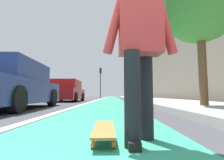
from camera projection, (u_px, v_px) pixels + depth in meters
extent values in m
plane|color=#38383D|center=(109.00, 102.00, 10.46)|extent=(80.00, 80.00, 0.00)
cube|color=#288466|center=(111.00, 98.00, 24.40)|extent=(56.00, 2.01, 0.00)
cube|color=silver|center=(101.00, 99.00, 20.42)|extent=(52.00, 0.16, 0.01)
cube|color=#9E9B93|center=(140.00, 98.00, 18.42)|extent=(52.00, 3.20, 0.15)
cube|color=#71685C|center=(155.00, 51.00, 22.95)|extent=(40.00, 1.20, 12.76)
cylinder|color=orange|center=(97.00, 129.00, 1.97)|extent=(0.07, 0.03, 0.07)
cylinder|color=orange|center=(112.00, 129.00, 1.97)|extent=(0.07, 0.03, 0.07)
cylinder|color=orange|center=(93.00, 144.00, 1.37)|extent=(0.07, 0.03, 0.07)
cylinder|color=orange|center=(114.00, 144.00, 1.37)|extent=(0.07, 0.03, 0.07)
cube|color=silver|center=(104.00, 125.00, 1.97)|extent=(0.06, 0.12, 0.02)
cube|color=silver|center=(103.00, 138.00, 1.38)|extent=(0.06, 0.12, 0.02)
cube|color=olive|center=(104.00, 128.00, 1.68)|extent=(0.85, 0.23, 0.02)
cylinder|color=black|center=(132.00, 98.00, 1.43)|extent=(0.14, 0.14, 0.82)
cylinder|color=black|center=(146.00, 98.00, 1.69)|extent=(0.14, 0.14, 0.82)
cube|color=black|center=(133.00, 143.00, 1.40)|extent=(0.26, 0.11, 0.07)
cube|color=#B22D2D|center=(140.00, 24.00, 1.62)|extent=(0.25, 0.41, 0.60)
cylinder|color=#B22D2D|center=(115.00, 23.00, 1.61)|extent=(0.10, 0.24, 0.60)
cylinder|color=#B22D2D|center=(165.00, 24.00, 1.62)|extent=(0.10, 0.24, 0.60)
cube|color=navy|center=(11.00, 92.00, 5.32)|extent=(4.39, 2.04, 0.70)
cube|color=navy|center=(10.00, 71.00, 5.23)|extent=(2.45, 1.80, 0.60)
cube|color=#4C606B|center=(27.00, 75.00, 6.41)|extent=(0.11, 1.62, 0.51)
cylinder|color=black|center=(7.00, 98.00, 6.60)|extent=(0.67, 0.25, 0.67)
cylinder|color=black|center=(52.00, 98.00, 6.67)|extent=(0.67, 0.25, 0.67)
cylinder|color=black|center=(17.00, 99.00, 4.01)|extent=(0.67, 0.25, 0.67)
cube|color=maroon|center=(67.00, 94.00, 11.71)|extent=(4.26, 1.79, 0.70)
cube|color=maroon|center=(67.00, 85.00, 11.62)|extent=(2.35, 1.62, 0.60)
cube|color=#4C606B|center=(71.00, 85.00, 12.78)|extent=(0.06, 1.53, 0.51)
cylinder|color=black|center=(61.00, 97.00, 13.00)|extent=(0.60, 0.23, 0.60)
cylinder|color=black|center=(82.00, 97.00, 13.01)|extent=(0.60, 0.23, 0.60)
cylinder|color=black|center=(49.00, 97.00, 10.38)|extent=(0.60, 0.23, 0.60)
cylinder|color=black|center=(75.00, 97.00, 10.39)|extent=(0.60, 0.23, 0.60)
cylinder|color=#2D2D2D|center=(100.00, 86.00, 24.43)|extent=(0.12, 0.12, 3.61)
cube|color=black|center=(101.00, 71.00, 24.63)|extent=(0.24, 0.28, 0.80)
sphere|color=red|center=(101.00, 69.00, 24.78)|extent=(0.16, 0.16, 0.16)
sphere|color=#392907|center=(101.00, 71.00, 24.76)|extent=(0.16, 0.16, 0.16)
sphere|color=black|center=(101.00, 72.00, 24.74)|extent=(0.16, 0.16, 0.16)
cylinder|color=brown|center=(203.00, 70.00, 4.77)|extent=(0.23, 0.23, 2.30)
sphere|color=#3D7F33|center=(200.00, 5.00, 4.94)|extent=(2.24, 2.24, 2.24)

